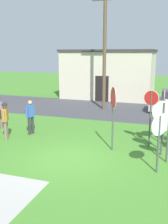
% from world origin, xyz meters
% --- Properties ---
extents(ground_plane, '(80.00, 80.00, 0.00)m').
position_xyz_m(ground_plane, '(0.00, 0.00, 0.00)').
color(ground_plane, '#47842D').
extents(street_asphalt, '(60.00, 6.40, 0.01)m').
position_xyz_m(street_asphalt, '(0.00, 9.09, 0.00)').
color(street_asphalt, '#424247').
rests_on(street_asphalt, ground).
extents(building_background, '(7.89, 5.22, 4.21)m').
position_xyz_m(building_background, '(-2.01, 14.59, 2.11)').
color(building_background, beige).
rests_on(building_background, ground).
extents(utility_pole, '(1.80, 0.24, 7.95)m').
position_xyz_m(utility_pole, '(-1.07, 9.10, 4.16)').
color(utility_pole, brown).
rests_on(utility_pole, ground).
extents(stop_sign_nearest, '(0.47, 0.62, 2.01)m').
position_xyz_m(stop_sign_nearest, '(3.27, 2.81, 1.37)').
color(stop_sign_nearest, '#474C4C').
rests_on(stop_sign_nearest, ground).
extents(stop_sign_tallest, '(0.86, 0.09, 2.16)m').
position_xyz_m(stop_sign_tallest, '(3.26, 1.48, 1.48)').
color(stop_sign_tallest, '#474C4C').
rests_on(stop_sign_tallest, ground).
extents(stop_sign_far_back, '(0.47, 0.59, 2.02)m').
position_xyz_m(stop_sign_far_back, '(3.21, -0.15, 1.37)').
color(stop_sign_far_back, '#474C4C').
rests_on(stop_sign_far_back, ground).
extents(stop_sign_leaning_right, '(0.63, 0.21, 2.44)m').
position_xyz_m(stop_sign_leaning_right, '(2.72, 2.27, 1.63)').
color(stop_sign_leaning_right, '#474C4C').
rests_on(stop_sign_leaning_right, ground).
extents(stop_sign_rear_left, '(0.10, 0.72, 2.53)m').
position_xyz_m(stop_sign_rear_left, '(3.25, 1.99, 1.72)').
color(stop_sign_rear_left, '#474C4C').
rests_on(stop_sign_rear_left, ground).
extents(stop_sign_center_cluster, '(0.41, 0.81, 2.64)m').
position_xyz_m(stop_sign_center_cluster, '(1.33, 1.39, 1.84)').
color(stop_sign_center_cluster, '#474C4C').
rests_on(stop_sign_center_cluster, ground).
extents(person_holding_notes, '(0.44, 0.54, 1.74)m').
position_xyz_m(person_holding_notes, '(-3.64, 1.14, 1.01)').
color(person_holding_notes, '#7A6B56').
rests_on(person_holding_notes, ground).
extents(person_in_blue, '(0.31, 0.55, 1.69)m').
position_xyz_m(person_in_blue, '(-2.95, 2.24, 0.95)').
color(person_in_blue, '#2D2D33').
rests_on(person_in_blue, ground).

